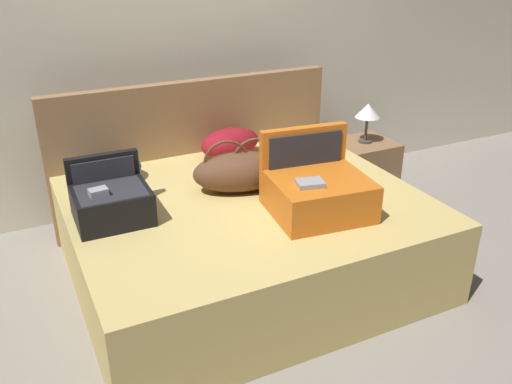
{
  "coord_description": "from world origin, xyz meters",
  "views": [
    {
      "loc": [
        -1.2,
        -2.19,
        1.9
      ],
      "look_at": [
        0.0,
        0.27,
        0.61
      ],
      "focal_mm": 38.2,
      "sensor_mm": 36.0,
      "label": 1
    }
  ],
  "objects_px": {
    "duffel_bag": "(241,171)",
    "hard_case_large": "(317,190)",
    "table_lamp": "(368,112)",
    "hard_case_medium": "(111,201)",
    "pillow_near_headboard": "(108,169)",
    "nightstand": "(362,170)",
    "bed": "(247,237)",
    "pillow_center_head": "(230,143)"
  },
  "relations": [
    {
      "from": "duffel_bag",
      "to": "pillow_center_head",
      "type": "distance_m",
      "value": 0.56
    },
    {
      "from": "hard_case_medium",
      "to": "table_lamp",
      "type": "xyz_separation_m",
      "value": [
        2.03,
        0.49,
        0.09
      ]
    },
    {
      "from": "pillow_near_headboard",
      "to": "table_lamp",
      "type": "xyz_separation_m",
      "value": [
        1.94,
        -0.03,
        0.12
      ]
    },
    {
      "from": "table_lamp",
      "to": "hard_case_medium",
      "type": "bearing_deg",
      "value": -166.47
    },
    {
      "from": "pillow_center_head",
      "to": "nightstand",
      "type": "distance_m",
      "value": 1.16
    },
    {
      "from": "pillow_near_headboard",
      "to": "nightstand",
      "type": "xyz_separation_m",
      "value": [
        1.94,
        -0.03,
        -0.36
      ]
    },
    {
      "from": "hard_case_large",
      "to": "bed",
      "type": "bearing_deg",
      "value": 139.02
    },
    {
      "from": "hard_case_large",
      "to": "hard_case_medium",
      "type": "height_order",
      "value": "hard_case_large"
    },
    {
      "from": "pillow_near_headboard",
      "to": "table_lamp",
      "type": "bearing_deg",
      "value": -0.94
    },
    {
      "from": "bed",
      "to": "nightstand",
      "type": "bearing_deg",
      "value": 24.64
    },
    {
      "from": "nightstand",
      "to": "pillow_near_headboard",
      "type": "bearing_deg",
      "value": 179.06
    },
    {
      "from": "duffel_bag",
      "to": "nightstand",
      "type": "distance_m",
      "value": 1.39
    },
    {
      "from": "pillow_near_headboard",
      "to": "nightstand",
      "type": "height_order",
      "value": "pillow_near_headboard"
    },
    {
      "from": "duffel_bag",
      "to": "nightstand",
      "type": "relative_size",
      "value": 1.33
    },
    {
      "from": "bed",
      "to": "hard_case_large",
      "type": "height_order",
      "value": "hard_case_large"
    },
    {
      "from": "table_lamp",
      "to": "bed",
      "type": "bearing_deg",
      "value": -155.36
    },
    {
      "from": "bed",
      "to": "pillow_near_headboard",
      "type": "relative_size",
      "value": 4.9
    },
    {
      "from": "duffel_bag",
      "to": "table_lamp",
      "type": "bearing_deg",
      "value": 19.86
    },
    {
      "from": "hard_case_large",
      "to": "hard_case_medium",
      "type": "relative_size",
      "value": 1.42
    },
    {
      "from": "duffel_bag",
      "to": "table_lamp",
      "type": "relative_size",
      "value": 2.06
    },
    {
      "from": "hard_case_medium",
      "to": "pillow_near_headboard",
      "type": "distance_m",
      "value": 0.53
    },
    {
      "from": "hard_case_large",
      "to": "nightstand",
      "type": "bearing_deg",
      "value": 48.54
    },
    {
      "from": "duffel_bag",
      "to": "hard_case_large",
      "type": "bearing_deg",
      "value": -60.0
    },
    {
      "from": "bed",
      "to": "nightstand",
      "type": "height_order",
      "value": "bed"
    },
    {
      "from": "duffel_bag",
      "to": "nightstand",
      "type": "height_order",
      "value": "duffel_bag"
    },
    {
      "from": "duffel_bag",
      "to": "pillow_center_head",
      "type": "xyz_separation_m",
      "value": [
        0.16,
        0.53,
        -0.02
      ]
    },
    {
      "from": "bed",
      "to": "table_lamp",
      "type": "relative_size",
      "value": 6.58
    },
    {
      "from": "bed",
      "to": "pillow_center_head",
      "type": "bearing_deg",
      "value": 74.41
    },
    {
      "from": "hard_case_medium",
      "to": "pillow_center_head",
      "type": "height_order",
      "value": "hard_case_medium"
    },
    {
      "from": "bed",
      "to": "duffel_bag",
      "type": "height_order",
      "value": "duffel_bag"
    },
    {
      "from": "hard_case_large",
      "to": "pillow_near_headboard",
      "type": "bearing_deg",
      "value": 142.03
    },
    {
      "from": "pillow_near_headboard",
      "to": "hard_case_large",
      "type": "bearing_deg",
      "value": -44.46
    },
    {
      "from": "pillow_near_headboard",
      "to": "pillow_center_head",
      "type": "height_order",
      "value": "pillow_center_head"
    },
    {
      "from": "table_lamp",
      "to": "pillow_center_head",
      "type": "bearing_deg",
      "value": 175.72
    },
    {
      "from": "bed",
      "to": "hard_case_large",
      "type": "distance_m",
      "value": 0.57
    },
    {
      "from": "bed",
      "to": "hard_case_large",
      "type": "bearing_deg",
      "value": -47.47
    },
    {
      "from": "pillow_near_headboard",
      "to": "table_lamp",
      "type": "relative_size",
      "value": 1.34
    },
    {
      "from": "bed",
      "to": "hard_case_large",
      "type": "relative_size",
      "value": 3.53
    },
    {
      "from": "hard_case_large",
      "to": "table_lamp",
      "type": "distance_m",
      "value": 1.34
    },
    {
      "from": "bed",
      "to": "duffel_bag",
      "type": "distance_m",
      "value": 0.4
    },
    {
      "from": "hard_case_large",
      "to": "hard_case_medium",
      "type": "distance_m",
      "value": 1.11
    },
    {
      "from": "hard_case_medium",
      "to": "table_lamp",
      "type": "relative_size",
      "value": 1.31
    }
  ]
}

